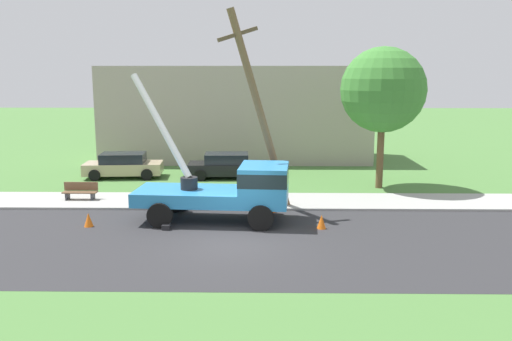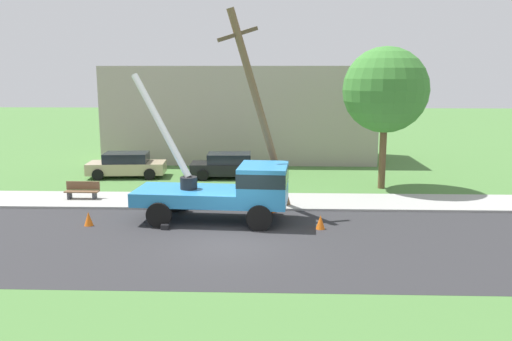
# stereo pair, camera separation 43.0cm
# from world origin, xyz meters

# --- Properties ---
(ground_plane) EXTENTS (120.00, 120.00, 0.00)m
(ground_plane) POSITION_xyz_m (0.00, 12.00, 0.00)
(ground_plane) COLOR #477538
(road_asphalt) EXTENTS (80.00, 8.86, 0.01)m
(road_asphalt) POSITION_xyz_m (0.00, 0.00, 0.00)
(road_asphalt) COLOR #2B2B2D
(road_asphalt) RESTS_ON ground
(sidewalk_strip) EXTENTS (80.00, 3.07, 0.10)m
(sidewalk_strip) POSITION_xyz_m (0.00, 5.96, 0.05)
(sidewalk_strip) COLOR #9E9E99
(sidewalk_strip) RESTS_ON ground
(utility_truck) EXTENTS (6.74, 3.24, 5.98)m
(utility_truck) POSITION_xyz_m (-0.19, 2.78, 1.41)
(utility_truck) COLOR #2D84C6
(utility_truck) RESTS_ON ground
(leaning_utility_pole) EXTENTS (3.21, 1.58, 8.69)m
(leaning_utility_pole) POSITION_xyz_m (0.88, 4.59, 4.45)
(leaning_utility_pole) COLOR brown
(leaning_utility_pole) RESTS_ON ground
(traffic_cone_ahead) EXTENTS (0.36, 0.36, 0.56)m
(traffic_cone_ahead) POSITION_xyz_m (3.34, 1.73, 0.28)
(traffic_cone_ahead) COLOR orange
(traffic_cone_ahead) RESTS_ON ground
(traffic_cone_behind) EXTENTS (0.36, 0.36, 0.56)m
(traffic_cone_behind) POSITION_xyz_m (-5.84, 1.87, 0.28)
(traffic_cone_behind) COLOR orange
(traffic_cone_behind) RESTS_ON ground
(traffic_cone_curbside) EXTENTS (0.36, 0.36, 0.56)m
(traffic_cone_curbside) POSITION_xyz_m (1.42, 4.17, 0.28)
(traffic_cone_curbside) COLOR orange
(traffic_cone_curbside) RESTS_ON ground
(parked_sedan_tan) EXTENTS (4.53, 2.24, 1.42)m
(parked_sedan_tan) POSITION_xyz_m (-7.04, 11.78, 0.71)
(parked_sedan_tan) COLOR tan
(parked_sedan_tan) RESTS_ON ground
(parked_sedan_black) EXTENTS (4.46, 2.13, 1.42)m
(parked_sedan_black) POSITION_xyz_m (-1.06, 11.78, 0.71)
(parked_sedan_black) COLOR black
(parked_sedan_black) RESTS_ON ground
(park_bench) EXTENTS (1.60, 0.45, 0.90)m
(park_bench) POSITION_xyz_m (-7.59, 6.03, 0.46)
(park_bench) COLOR brown
(park_bench) RESTS_ON ground
(roadside_tree_near) EXTENTS (4.38, 4.38, 7.32)m
(roadside_tree_near) POSITION_xyz_m (7.17, 9.25, 5.11)
(roadside_tree_near) COLOR brown
(roadside_tree_near) RESTS_ON ground
(lowrise_building_backdrop) EXTENTS (18.00, 6.00, 6.40)m
(lowrise_building_backdrop) POSITION_xyz_m (-0.82, 18.65, 3.20)
(lowrise_building_backdrop) COLOR #A5998C
(lowrise_building_backdrop) RESTS_ON ground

